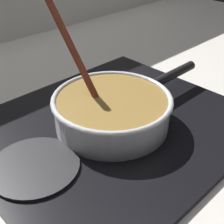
# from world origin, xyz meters

# --- Properties ---
(ground) EXTENTS (2.40, 1.60, 0.04)m
(ground) POSITION_xyz_m (0.00, 0.00, -0.02)
(ground) COLOR beige
(hob_plate) EXTENTS (0.56, 0.48, 0.01)m
(hob_plate) POSITION_xyz_m (0.04, 0.15, 0.01)
(hob_plate) COLOR black
(hob_plate) RESTS_ON ground
(burner_ring) EXTENTS (0.20, 0.20, 0.01)m
(burner_ring) POSITION_xyz_m (0.04, 0.15, 0.02)
(burner_ring) COLOR #592D0C
(burner_ring) RESTS_ON hob_plate
(spare_burner) EXTENTS (0.16, 0.16, 0.01)m
(spare_burner) POSITION_xyz_m (-0.15, 0.15, 0.01)
(spare_burner) COLOR #262628
(spare_burner) RESTS_ON hob_plate
(cooking_pan) EXTENTS (0.40, 0.29, 0.27)m
(cooking_pan) POSITION_xyz_m (0.04, 0.15, 0.05)
(cooking_pan) COLOR silver
(cooking_pan) RESTS_ON hob_plate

